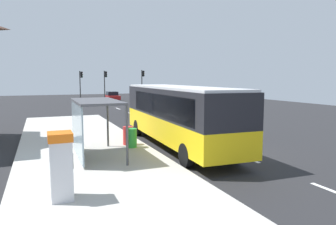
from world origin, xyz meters
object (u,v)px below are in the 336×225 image
at_px(recycling_bin_red, 128,136).
at_px(traffic_light_median, 105,82).
at_px(bus, 177,112).
at_px(traffic_light_near_side, 143,81).
at_px(traffic_light_far_side, 81,82).
at_px(recycling_bin_green, 132,138).
at_px(sedan_near, 112,96).
at_px(white_van, 150,100).
at_px(ticket_machine, 61,165).
at_px(bus_shelter, 89,114).

relative_size(recycling_bin_red, traffic_light_median, 0.20).
bearing_deg(traffic_light_median, recycling_bin_red, -98.90).
bearing_deg(traffic_light_median, bus, -94.02).
distance_m(bus, traffic_light_near_side, 29.41).
bearing_deg(traffic_light_median, traffic_light_far_side, -167.12).
height_order(recycling_bin_green, traffic_light_median, traffic_light_median).
relative_size(bus, sedan_near, 2.49).
bearing_deg(traffic_light_far_side, bus, -87.29).
bearing_deg(recycling_bin_red, sedan_near, 79.06).
bearing_deg(white_van, sedan_near, 89.69).
bearing_deg(ticket_machine, traffic_light_far_side, 82.21).
height_order(traffic_light_far_side, traffic_light_median, traffic_light_median).
distance_m(bus, recycling_bin_red, 2.84).
distance_m(traffic_light_near_side, bus_shelter, 32.01).
relative_size(sedan_near, ticket_machine, 2.29).
height_order(recycling_bin_red, traffic_light_median, traffic_light_median).
xyz_separation_m(recycling_bin_green, traffic_light_median, (4.60, 30.08, 2.48)).
bearing_deg(ticket_machine, traffic_light_near_side, 68.65).
distance_m(ticket_machine, recycling_bin_red, 7.49).
relative_size(recycling_bin_red, traffic_light_near_side, 0.20).
xyz_separation_m(white_van, recycling_bin_red, (-6.40, -15.09, -0.69)).
height_order(bus, sedan_near, bus).
distance_m(white_van, traffic_light_median, 14.52).
xyz_separation_m(ticket_machine, bus_shelter, (1.48, 4.59, 0.93)).
distance_m(white_van, ticket_machine, 23.83).
xyz_separation_m(sedan_near, traffic_light_far_side, (-5.40, -5.07, 2.30)).
bearing_deg(traffic_light_near_side, bus, -104.21).
distance_m(bus, bus_shelter, 4.86).
relative_size(bus, ticket_machine, 5.71).
xyz_separation_m(bus, recycling_bin_green, (-2.49, 0.00, -1.19)).
bearing_deg(bus, sedan_near, 83.34).
distance_m(traffic_light_far_side, bus_shelter, 30.69).
distance_m(recycling_bin_green, traffic_light_near_side, 30.20).
relative_size(traffic_light_median, bus_shelter, 1.17).
xyz_separation_m(ticket_machine, traffic_light_far_side, (4.80, 35.08, 1.92)).
height_order(traffic_light_near_side, bus_shelter, traffic_light_near_side).
bearing_deg(recycling_bin_green, recycling_bin_red, 90.00).
height_order(ticket_machine, recycling_bin_red, ticket_machine).
xyz_separation_m(bus, traffic_light_median, (2.11, 30.08, 1.29)).
distance_m(recycling_bin_red, traffic_light_far_side, 28.71).
relative_size(recycling_bin_red, traffic_light_far_side, 0.21).
bearing_deg(sedan_near, white_van, -90.31).
bearing_deg(recycling_bin_green, bus, -0.01).
height_order(bus, white_van, bus).
bearing_deg(ticket_machine, white_van, 64.93).
relative_size(traffic_light_far_side, bus_shelter, 1.15).
distance_m(recycling_bin_green, traffic_light_far_side, 29.40).
xyz_separation_m(recycling_bin_red, traffic_light_far_side, (1.10, 28.58, 2.43)).
relative_size(ticket_machine, traffic_light_far_side, 0.42).
bearing_deg(ticket_machine, recycling_bin_green, 57.47).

